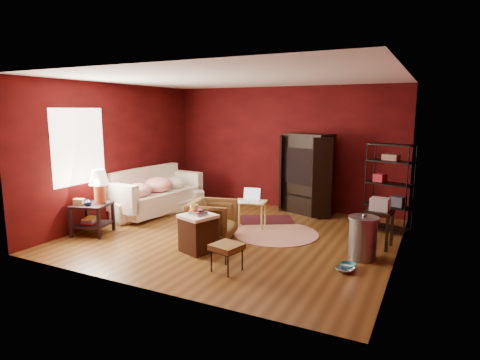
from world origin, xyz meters
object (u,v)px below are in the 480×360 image
object	(u,v)px
sofa	(155,195)
laptop_desk	(250,204)
armchair	(212,218)
hamper	(198,232)
tv_armoire	(307,172)
wire_shelving	(390,184)
side_table	(96,195)

from	to	relation	value
sofa	laptop_desk	xyz separation A→B (m)	(2.34, -0.00, 0.05)
armchair	sofa	bearing A→B (deg)	51.75
hamper	laptop_desk	size ratio (longest dim) A/B	0.93
laptop_desk	tv_armoire	size ratio (longest dim) A/B	0.43
armchair	wire_shelving	xyz separation A→B (m)	(2.72, 1.84, 0.53)
hamper	laptop_desk	bearing A→B (deg)	84.21
laptop_desk	side_table	bearing A→B (deg)	-157.39
side_table	wire_shelving	world-z (taller)	wire_shelving
hamper	laptop_desk	distance (m)	1.65
hamper	tv_armoire	distance (m)	3.34
tv_armoire	wire_shelving	world-z (taller)	tv_armoire
sofa	side_table	bearing A→B (deg)	-161.27
armchair	side_table	bearing A→B (deg)	94.69
hamper	side_table	bearing A→B (deg)	-179.79
side_table	tv_armoire	size ratio (longest dim) A/B	0.68
sofa	hamper	xyz separation A→B (m)	(2.17, -1.64, -0.10)
sofa	armchair	world-z (taller)	sofa
sofa	armchair	bearing A→B (deg)	-95.73
side_table	laptop_desk	bearing A→B (deg)	34.66
side_table	laptop_desk	distance (m)	2.90
tv_armoire	wire_shelving	xyz separation A→B (m)	(1.79, -0.70, -0.01)
sofa	laptop_desk	distance (m)	2.34
sofa	tv_armoire	world-z (taller)	tv_armoire
armchair	laptop_desk	bearing A→B (deg)	-27.74
armchair	hamper	distance (m)	0.65
side_table	hamper	xyz separation A→B (m)	(2.21, 0.01, -0.40)
tv_armoire	wire_shelving	size ratio (longest dim) A/B	1.06
hamper	tv_armoire	bearing A→B (deg)	75.54
sofa	wire_shelving	size ratio (longest dim) A/B	1.28
armchair	tv_armoire	distance (m)	2.75
sofa	wire_shelving	bearing A→B (deg)	-59.95
armchair	side_table	distance (m)	2.22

